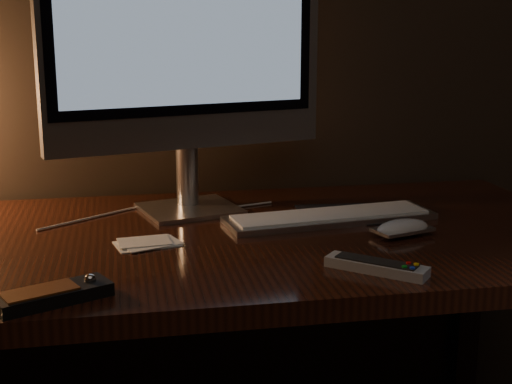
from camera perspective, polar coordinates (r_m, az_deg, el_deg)
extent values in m
cube|color=black|center=(1.43, -4.11, -4.22)|extent=(1.60, 0.75, 0.04)
cube|color=black|center=(2.07, 16.33, -10.15)|extent=(0.06, 0.06, 0.71)
cube|color=black|center=(1.85, -5.26, -9.21)|extent=(1.48, 0.02, 0.51)
cube|color=silver|center=(1.61, -5.35, -1.34)|extent=(0.24, 0.23, 0.01)
cylinder|color=silver|center=(1.63, -5.52, 1.43)|extent=(0.06, 0.06, 0.14)
cube|color=silver|center=(1.55, -5.64, 12.91)|extent=(0.61, 0.20, 0.51)
cube|color=black|center=(1.53, -5.60, 14.18)|extent=(0.57, 0.16, 0.43)
cube|color=#97B1CE|center=(1.53, -5.59, 14.19)|extent=(0.53, 0.14, 0.39)
cube|color=silver|center=(1.53, 5.94, -1.98)|extent=(0.46, 0.18, 0.02)
cube|color=black|center=(1.58, 7.70, -1.76)|extent=(0.24, 0.20, 0.00)
ellipsoid|color=white|center=(1.44, 11.64, -3.01)|extent=(0.13, 0.09, 0.02)
cube|color=black|center=(1.13, -15.90, -7.95)|extent=(0.18, 0.13, 0.02)
cube|color=brown|center=(1.12, -15.94, -7.43)|extent=(0.12, 0.09, 0.00)
sphere|color=silver|center=(1.12, -15.94, -7.35)|extent=(0.02, 0.02, 0.02)
cube|color=#9B9EA0|center=(1.23, 9.60, -5.91)|extent=(0.16, 0.15, 0.02)
cube|color=black|center=(1.23, 9.62, -5.49)|extent=(0.13, 0.12, 0.00)
cylinder|color=red|center=(1.22, 9.63, -5.37)|extent=(0.01, 0.01, 0.00)
cylinder|color=#0C8C19|center=(1.22, 9.63, -5.37)|extent=(0.01, 0.01, 0.00)
cylinder|color=gold|center=(1.22, 9.63, -5.37)|extent=(0.01, 0.01, 0.00)
cylinder|color=#1433BF|center=(1.22, 9.63, -5.37)|extent=(0.01, 0.01, 0.00)
cube|color=white|center=(1.37, -8.71, -4.05)|extent=(0.13, 0.10, 0.01)
cylinder|color=white|center=(1.58, -7.76, -1.76)|extent=(0.49, 0.23, 0.00)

